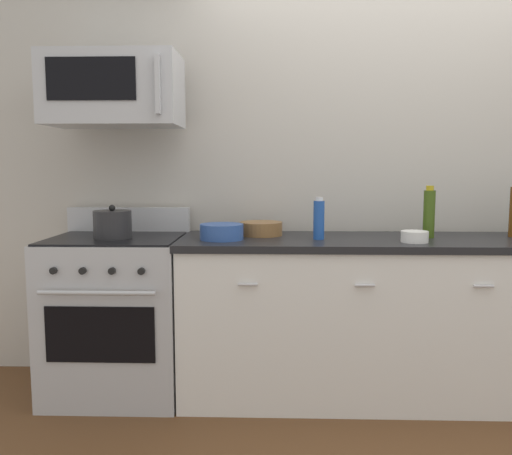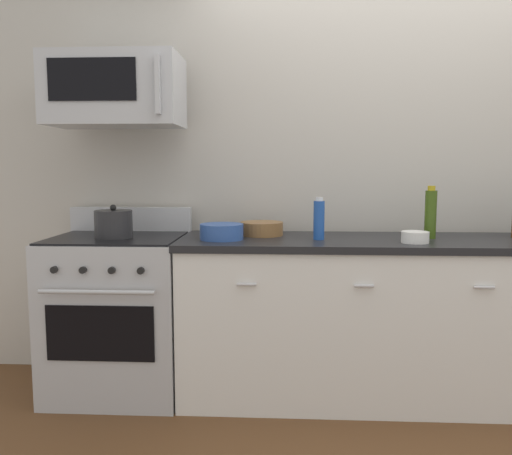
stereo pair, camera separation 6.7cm
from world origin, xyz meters
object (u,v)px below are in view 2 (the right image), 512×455
(microwave, at_px, (115,91))
(bowl_wooden_salad, at_px, (262,228))
(range_oven, at_px, (119,313))
(bowl_blue_mixing, at_px, (222,231))
(stockpot, at_px, (114,224))
(bottle_soda_blue, at_px, (319,219))
(bowl_white_ceramic, at_px, (415,237))
(bottle_olive_oil, at_px, (431,213))

(microwave, relative_size, bowl_wooden_salad, 2.99)
(microwave, bearing_deg, range_oven, -90.29)
(microwave, xyz_separation_m, bowl_blue_mixing, (0.62, -0.12, -0.78))
(stockpot, bearing_deg, range_oven, 90.00)
(bottle_soda_blue, height_order, bowl_white_ceramic, bottle_soda_blue)
(microwave, bearing_deg, bowl_blue_mixing, -11.00)
(bowl_white_ceramic, relative_size, stockpot, 0.69)
(range_oven, relative_size, bottle_olive_oil, 3.61)
(bowl_blue_mixing, distance_m, stockpot, 0.62)
(stockpot, bearing_deg, bottle_soda_blue, -0.11)
(bottle_soda_blue, distance_m, bowl_blue_mixing, 0.54)
(bottle_olive_oil, xyz_separation_m, bowl_white_ceramic, (-0.13, -0.19, -0.11))
(bowl_white_ceramic, bearing_deg, stockpot, 176.58)
(bowl_white_ceramic, xyz_separation_m, bowl_blue_mixing, (-1.04, 0.08, 0.01))
(bottle_soda_blue, distance_m, bowl_white_ceramic, 0.52)
(bottle_olive_oil, relative_size, stockpot, 1.40)
(bowl_white_ceramic, height_order, stockpot, stockpot)
(range_oven, relative_size, bowl_blue_mixing, 4.42)
(range_oven, height_order, stockpot, stockpot)
(range_oven, bearing_deg, bowl_wooden_salad, 7.75)
(microwave, relative_size, bowl_white_ceramic, 5.15)
(bottle_soda_blue, xyz_separation_m, stockpot, (-1.16, 0.00, -0.03))
(range_oven, relative_size, bowl_white_ceramic, 7.40)
(range_oven, height_order, bowl_white_ceramic, range_oven)
(bottle_olive_oil, distance_m, bowl_white_ceramic, 0.25)
(range_oven, bearing_deg, stockpot, -90.00)
(bottle_soda_blue, relative_size, bottle_olive_oil, 0.80)
(bowl_white_ceramic, distance_m, bowl_blue_mixing, 1.04)
(bottle_soda_blue, xyz_separation_m, bowl_blue_mixing, (-0.54, -0.02, -0.07))
(bottle_soda_blue, xyz_separation_m, bowl_wooden_salad, (-0.32, 0.17, -0.07))
(bowl_blue_mixing, bearing_deg, stockpot, 177.97)
(bowl_wooden_salad, bearing_deg, bowl_white_ceramic, -17.83)
(bottle_olive_oil, height_order, bowl_white_ceramic, bottle_olive_oil)
(range_oven, bearing_deg, bowl_white_ceramic, -5.25)
(bowl_wooden_salad, relative_size, bowl_white_ceramic, 1.72)
(microwave, relative_size, bottle_soda_blue, 3.15)
(bowl_wooden_salad, bearing_deg, microwave, -175.29)
(microwave, height_order, bottle_olive_oil, microwave)
(microwave, xyz_separation_m, bottle_soda_blue, (1.16, -0.10, -0.72))
(microwave, xyz_separation_m, bowl_white_ceramic, (1.66, -0.20, -0.80))
(microwave, distance_m, bottle_olive_oil, 1.91)
(stockpot, bearing_deg, bowl_white_ceramic, -3.42)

